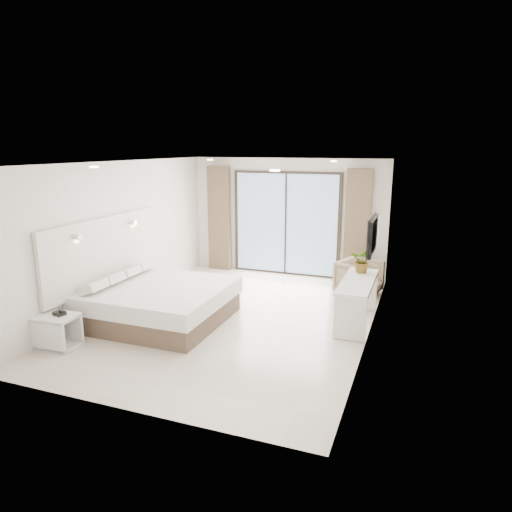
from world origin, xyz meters
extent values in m
plane|color=beige|center=(0.00, 0.00, 0.00)|extent=(6.20, 6.20, 0.00)
cube|color=silver|center=(0.00, 3.10, 1.35)|extent=(4.60, 0.02, 2.70)
cube|color=silver|center=(0.00, -3.10, 1.35)|extent=(4.60, 0.02, 2.70)
cube|color=silver|center=(-2.30, 0.00, 1.35)|extent=(0.02, 6.20, 2.70)
cube|color=silver|center=(2.30, 0.00, 1.35)|extent=(0.02, 6.20, 2.70)
cube|color=white|center=(0.00, 0.00, 2.70)|extent=(4.60, 6.20, 0.02)
cube|color=silver|center=(-2.25, -0.56, 1.15)|extent=(0.08, 3.00, 1.20)
cube|color=black|center=(2.25, 0.48, 1.55)|extent=(0.06, 1.00, 0.58)
cube|color=black|center=(2.21, 0.48, 1.55)|extent=(0.02, 1.04, 0.62)
cube|color=black|center=(0.00, 3.07, 1.20)|extent=(2.56, 0.04, 2.42)
cube|color=#87AFD9|center=(0.00, 3.04, 1.20)|extent=(2.40, 0.01, 2.30)
cube|color=brown|center=(-1.65, 2.96, 1.25)|extent=(0.55, 0.14, 2.50)
cube|color=brown|center=(1.65, 2.96, 1.25)|extent=(0.55, 0.14, 2.50)
cylinder|color=white|center=(-1.30, -1.80, 2.68)|extent=(0.12, 0.12, 0.02)
cylinder|color=white|center=(1.30, -1.80, 2.68)|extent=(0.12, 0.12, 0.02)
cylinder|color=white|center=(-1.30, 1.80, 2.68)|extent=(0.12, 0.12, 0.02)
cylinder|color=white|center=(1.30, 1.80, 2.68)|extent=(0.12, 0.12, 0.02)
cube|color=brown|center=(-1.17, -0.56, 0.17)|extent=(2.15, 2.04, 0.34)
cube|color=white|center=(-1.17, -0.56, 0.48)|extent=(2.23, 2.13, 0.28)
cube|color=silver|center=(-1.95, -1.26, 0.69)|extent=(0.28, 0.43, 0.14)
cube|color=silver|center=(-1.95, -0.79, 0.69)|extent=(0.28, 0.43, 0.14)
cube|color=silver|center=(-1.95, -0.32, 0.69)|extent=(0.28, 0.43, 0.14)
cube|color=silver|center=(-1.95, 0.14, 0.69)|extent=(0.28, 0.43, 0.14)
cube|color=white|center=(-2.02, -2.03, 0.48)|extent=(0.58, 0.48, 0.05)
cube|color=white|center=(-2.02, -2.03, 0.03)|extent=(0.58, 0.48, 0.05)
cube|color=white|center=(-2.02, -2.23, 0.25)|extent=(0.56, 0.08, 0.45)
cube|color=white|center=(-2.02, -1.83, 0.25)|extent=(0.56, 0.08, 0.45)
cube|color=black|center=(-1.99, -2.00, 0.54)|extent=(0.20, 0.17, 0.06)
cube|color=white|center=(2.04, 0.48, 0.74)|extent=(0.52, 1.65, 0.06)
cube|color=white|center=(2.04, -0.26, 0.35)|extent=(0.50, 0.06, 0.71)
cube|color=white|center=(2.04, 1.23, 0.35)|extent=(0.50, 0.06, 0.71)
imported|color=#33662D|center=(2.04, 1.01, 0.94)|extent=(0.51, 0.54, 0.35)
imported|color=#8C7E5C|center=(1.85, 2.11, 0.39)|extent=(0.93, 0.96, 0.78)
camera|label=1|loc=(2.98, -6.97, 2.96)|focal=32.00mm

